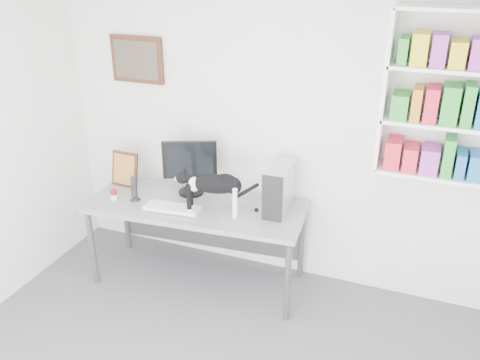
# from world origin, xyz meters

# --- Properties ---
(room) EXTENTS (4.01, 4.01, 2.70)m
(room) POSITION_xyz_m (0.00, 0.00, 1.35)
(room) COLOR #58585D
(room) RESTS_ON ground
(bookshelf) EXTENTS (1.03, 0.28, 1.24)m
(bookshelf) POSITION_xyz_m (1.40, 1.85, 1.85)
(bookshelf) COLOR white
(bookshelf) RESTS_ON room
(wall_art) EXTENTS (0.52, 0.04, 0.42)m
(wall_art) POSITION_xyz_m (-1.30, 1.97, 1.90)
(wall_art) COLOR #4F2A19
(wall_art) RESTS_ON room
(desk) EXTENTS (1.94, 0.88, 0.79)m
(desk) POSITION_xyz_m (-0.54, 1.53, 0.39)
(desk) COLOR gray
(desk) RESTS_ON room
(monitor) EXTENTS (0.53, 0.40, 0.51)m
(monitor) POSITION_xyz_m (-0.68, 1.72, 1.04)
(monitor) COLOR black
(monitor) RESTS_ON desk
(keyboard) EXTENTS (0.49, 0.23, 0.04)m
(keyboard) POSITION_xyz_m (-0.69, 1.37, 0.80)
(keyboard) COLOR silver
(keyboard) RESTS_ON desk
(pc_tower) EXTENTS (0.20, 0.42, 0.41)m
(pc_tower) POSITION_xyz_m (0.15, 1.69, 0.99)
(pc_tower) COLOR silver
(pc_tower) RESTS_ON desk
(speaker) EXTENTS (0.13, 0.13, 0.23)m
(speaker) POSITION_xyz_m (-1.08, 1.41, 0.90)
(speaker) COLOR black
(speaker) RESTS_ON desk
(leaning_print) EXTENTS (0.28, 0.12, 0.33)m
(leaning_print) POSITION_xyz_m (-1.33, 1.65, 0.95)
(leaning_print) COLOR #4F2A19
(leaning_print) RESTS_ON desk
(soup_can) EXTENTS (0.08, 0.08, 0.09)m
(soup_can) POSITION_xyz_m (-1.27, 1.36, 0.83)
(soup_can) COLOR #B00F19
(soup_can) RESTS_ON desk
(cat) EXTENTS (0.64, 0.32, 0.38)m
(cat) POSITION_xyz_m (-0.32, 1.42, 0.98)
(cat) COLOR black
(cat) RESTS_ON desk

